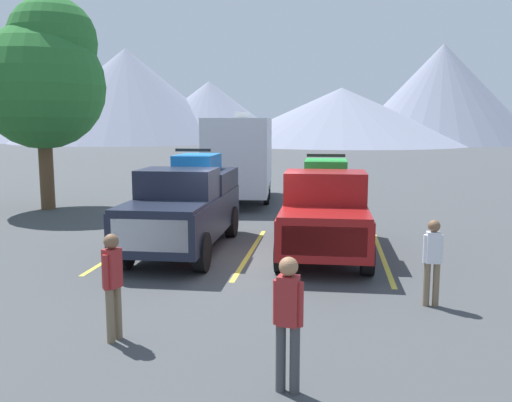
{
  "coord_description": "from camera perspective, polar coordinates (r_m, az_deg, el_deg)",
  "views": [
    {
      "loc": [
        2.04,
        -12.68,
        3.34
      ],
      "look_at": [
        0.0,
        1.89,
        1.2
      ],
      "focal_mm": 37.89,
      "sensor_mm": 36.0,
      "label": 1
    }
  ],
  "objects": [
    {
      "name": "ground_plane",
      "position": [
        13.27,
        -1.14,
        -6.3
      ],
      "size": [
        240.0,
        240.0,
        0.0
      ],
      "primitive_type": "plane",
      "color": "#3F4244"
    },
    {
      "name": "camper_trailer_a",
      "position": [
        22.86,
        -1.65,
        4.92
      ],
      "size": [
        3.0,
        7.77,
        3.81
      ],
      "color": "silver",
      "rests_on": "ground"
    },
    {
      "name": "pickup_truck_b",
      "position": [
        14.04,
        7.29,
        -0.7
      ],
      "size": [
        2.22,
        5.49,
        2.5
      ],
      "color": "maroon",
      "rests_on": "ground"
    },
    {
      "name": "mountain_ridge",
      "position": [
        91.72,
        4.8,
        10.01
      ],
      "size": [
        156.13,
        44.91,
        15.96
      ],
      "color": "gray",
      "rests_on": "ground"
    },
    {
      "name": "person_b",
      "position": [
        10.36,
        18.15,
        -5.62
      ],
      "size": [
        0.36,
        0.22,
        1.61
      ],
      "color": "#726047",
      "rests_on": "ground"
    },
    {
      "name": "pickup_truck_a",
      "position": [
        14.37,
        -7.39,
        -0.3
      ],
      "size": [
        2.13,
        5.65,
        2.63
      ],
      "color": "black",
      "rests_on": "ground"
    },
    {
      "name": "person_a",
      "position": [
        8.58,
        -14.89,
        -8.04
      ],
      "size": [
        0.26,
        0.36,
        1.68
      ],
      "color": "#726047",
      "rests_on": "ground"
    },
    {
      "name": "tree_a",
      "position": [
        22.45,
        -21.43,
        12.26
      ],
      "size": [
        4.77,
        4.77,
        8.05
      ],
      "color": "brown",
      "rests_on": "ground"
    },
    {
      "name": "lot_stripe_a",
      "position": [
        14.98,
        -13.42,
        -4.82
      ],
      "size": [
        0.12,
        5.5,
        0.01
      ],
      "primitive_type": "cube",
      "color": "gold",
      "rests_on": "ground"
    },
    {
      "name": "person_c",
      "position": [
        6.77,
        3.41,
        -11.97
      ],
      "size": [
        0.38,
        0.24,
        1.73
      ],
      "color": "#3F3F42",
      "rests_on": "ground"
    },
    {
      "name": "lot_stripe_c",
      "position": [
        14.04,
        13.19,
        -5.69
      ],
      "size": [
        0.12,
        5.5,
        0.01
      ],
      "primitive_type": "cube",
      "color": "gold",
      "rests_on": "ground"
    },
    {
      "name": "lot_stripe_b",
      "position": [
        14.12,
        -0.56,
        -5.39
      ],
      "size": [
        0.12,
        5.5,
        0.01
      ],
      "primitive_type": "cube",
      "color": "gold",
      "rests_on": "ground"
    }
  ]
}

